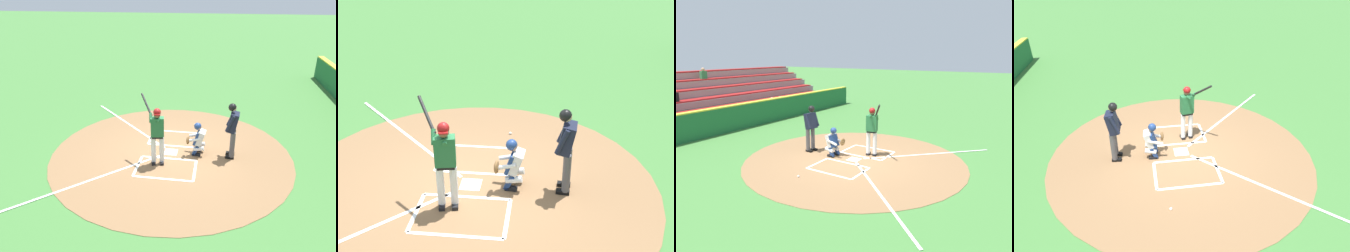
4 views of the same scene
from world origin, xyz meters
TOP-DOWN VIEW (x-y plane):
  - ground_plane at (0.00, 0.00)m, footprint 120.00×120.00m
  - dirt_circle at (0.00, 0.00)m, footprint 8.00×8.00m
  - home_plate_and_chalk at (0.00, 0.88)m, footprint 7.93×4.91m
  - batter at (-0.78, 0.32)m, footprint 0.86×0.86m
  - catcher at (0.04, -0.89)m, footprint 0.59×0.64m
  - plate_umpire at (0.03, -1.98)m, footprint 0.60×0.45m
  - baseball at (2.40, -0.62)m, footprint 0.07×0.07m

SIDE VIEW (x-z plane):
  - ground_plane at x=0.00m, z-range 0.00..0.00m
  - dirt_circle at x=0.00m, z-range 0.00..0.01m
  - home_plate_and_chalk at x=0.00m, z-range 0.01..0.02m
  - baseball at x=2.40m, z-range 0.00..0.07m
  - catcher at x=0.04m, z-range 0.02..1.15m
  - plate_umpire at x=0.03m, z-range 0.14..2.01m
  - batter at x=-0.78m, z-range 0.04..2.16m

